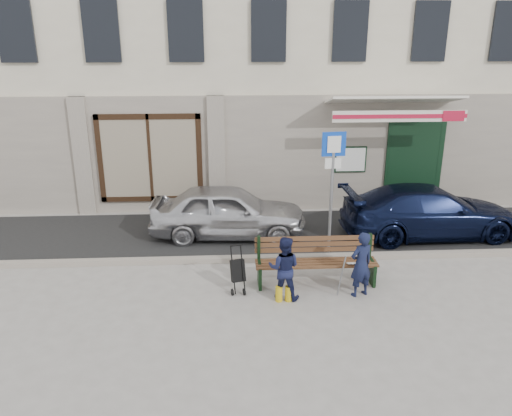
{
  "coord_description": "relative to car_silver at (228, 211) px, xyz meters",
  "views": [
    {
      "loc": [
        -1.07,
        -8.47,
        4.67
      ],
      "look_at": [
        -0.51,
        1.6,
        1.2
      ],
      "focal_mm": 35.0,
      "sensor_mm": 36.0,
      "label": 1
    }
  ],
  "objects": [
    {
      "name": "stroller",
      "position": [
        0.17,
        -2.85,
        -0.24
      ],
      "size": [
        0.32,
        0.41,
        0.92
      ],
      "rotation": [
        0.0,
        0.0,
        0.27
      ],
      "color": "black",
      "rests_on": "ground"
    },
    {
      "name": "curb",
      "position": [
        1.11,
        -1.53,
        -0.58
      ],
      "size": [
        60.0,
        0.18,
        0.12
      ],
      "primitive_type": "cube",
      "color": "#9E9384",
      "rests_on": "ground"
    },
    {
      "name": "car_navy",
      "position": [
        4.92,
        -0.23,
        -0.02
      ],
      "size": [
        4.36,
        1.93,
        1.25
      ],
      "primitive_type": "imported",
      "rotation": [
        0.0,
        0.0,
        1.61
      ],
      "color": "black",
      "rests_on": "ground"
    },
    {
      "name": "car_silver",
      "position": [
        0.0,
        0.0,
        0.0
      ],
      "size": [
        3.86,
        1.75,
        1.28
      ],
      "primitive_type": "imported",
      "rotation": [
        0.0,
        0.0,
        1.51
      ],
      "color": "silver",
      "rests_on": "ground"
    },
    {
      "name": "building",
      "position": [
        1.12,
        5.43,
        4.33
      ],
      "size": [
        20.0,
        8.27,
        10.0
      ],
      "color": "beige",
      "rests_on": "ground"
    },
    {
      "name": "bench",
      "position": [
        1.68,
        -2.63,
        -0.18
      ],
      "size": [
        2.4,
        1.17,
        0.98
      ],
      "color": "brown",
      "rests_on": "ground"
    },
    {
      "name": "parking_sign",
      "position": [
        2.25,
        -1.26,
        1.24
      ],
      "size": [
        0.52,
        0.1,
        2.79
      ],
      "rotation": [
        0.0,
        0.0,
        0.1
      ],
      "color": "gray",
      "rests_on": "ground"
    },
    {
      "name": "asphalt_lane",
      "position": [
        1.11,
        0.07,
        -0.64
      ],
      "size": [
        60.0,
        3.2,
        0.01
      ],
      "primitive_type": "cube",
      "color": "#282828",
      "rests_on": "ground"
    },
    {
      "name": "ground",
      "position": [
        1.11,
        -3.03,
        -0.64
      ],
      "size": [
        80.0,
        80.0,
        0.0
      ],
      "primitive_type": "plane",
      "color": "#9E9991",
      "rests_on": "ground"
    },
    {
      "name": "man",
      "position": [
        2.47,
        -3.15,
        -0.0
      ],
      "size": [
        0.55,
        0.46,
        1.28
      ],
      "primitive_type": "imported",
      "rotation": [
        0.0,
        0.0,
        3.53
      ],
      "color": "#131935",
      "rests_on": "ground"
    },
    {
      "name": "woman",
      "position": [
        1.02,
        -3.18,
        -0.03
      ],
      "size": [
        0.69,
        0.59,
        1.23
      ],
      "primitive_type": "imported",
      "rotation": [
        0.0,
        0.0,
        2.91
      ],
      "color": "#161B3D",
      "rests_on": "ground"
    }
  ]
}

